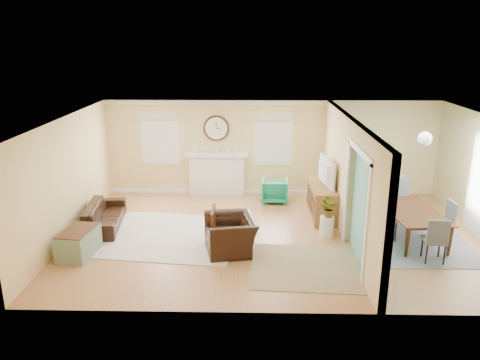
% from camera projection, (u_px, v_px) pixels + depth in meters
% --- Properties ---
extents(floor, '(9.00, 9.00, 0.00)m').
position_uv_depth(floor, '(276.00, 236.00, 10.28)').
color(floor, '#A36E3C').
rests_on(floor, ground).
extents(wall_back, '(9.00, 0.02, 2.60)m').
position_uv_depth(wall_back, '(271.00, 148.00, 12.77)').
color(wall_back, '#EBC582').
rests_on(wall_back, ground).
extents(wall_front, '(9.00, 0.02, 2.60)m').
position_uv_depth(wall_front, '(288.00, 238.00, 7.03)').
color(wall_front, '#EBC582').
rests_on(wall_front, ground).
extents(wall_left, '(0.02, 6.00, 2.60)m').
position_uv_depth(wall_left, '(67.00, 178.00, 10.00)').
color(wall_left, '#EBC582').
rests_on(wall_left, ground).
extents(ceiling, '(9.00, 6.00, 0.02)m').
position_uv_depth(ceiling, '(279.00, 119.00, 9.53)').
color(ceiling, white).
rests_on(ceiling, wall_back).
extents(partition, '(0.17, 6.00, 2.60)m').
position_uv_depth(partition, '(347.00, 174.00, 10.12)').
color(partition, '#EBC582').
rests_on(partition, ground).
extents(fireplace, '(1.70, 0.30, 1.17)m').
position_uv_depth(fireplace, '(217.00, 174.00, 12.89)').
color(fireplace, white).
rests_on(fireplace, ground).
extents(wall_clock, '(0.70, 0.07, 0.70)m').
position_uv_depth(wall_clock, '(216.00, 128.00, 12.61)').
color(wall_clock, '#4B2811').
rests_on(wall_clock, wall_back).
extents(window_left, '(1.05, 0.13, 1.42)m').
position_uv_depth(window_left, '(159.00, 135.00, 12.69)').
color(window_left, white).
rests_on(window_left, wall_back).
extents(window_right, '(1.05, 0.13, 1.42)m').
position_uv_depth(window_right, '(274.00, 136.00, 12.62)').
color(window_right, white).
rests_on(window_right, wall_back).
extents(pendant, '(0.30, 0.30, 0.55)m').
position_uv_depth(pendant, '(425.00, 139.00, 9.58)').
color(pendant, gold).
rests_on(pendant, ceiling).
extents(rug_cream, '(3.28, 2.93, 0.02)m').
position_uv_depth(rug_cream, '(169.00, 236.00, 10.30)').
color(rug_cream, beige).
rests_on(rug_cream, floor).
extents(rug_jute, '(2.44, 2.05, 0.01)m').
position_uv_depth(rug_jute, '(313.00, 267.00, 8.89)').
color(rug_jute, '#937B56').
rests_on(rug_jute, floor).
extents(rug_grey, '(2.23, 2.78, 0.01)m').
position_uv_depth(rug_grey, '(411.00, 239.00, 10.14)').
color(rug_grey, slate).
rests_on(rug_grey, floor).
extents(sofa, '(0.94, 1.95, 0.55)m').
position_uv_depth(sofa, '(104.00, 215.00, 10.74)').
color(sofa, black).
rests_on(sofa, floor).
extents(eames_chair, '(1.16, 1.27, 0.71)m').
position_uv_depth(eames_chair, '(231.00, 234.00, 9.49)').
color(eames_chair, black).
rests_on(eames_chair, floor).
extents(green_chair, '(0.71, 0.73, 0.63)m').
position_uv_depth(green_chair, '(275.00, 190.00, 12.39)').
color(green_chair, '#008053').
rests_on(green_chair, floor).
extents(trunk, '(0.68, 1.00, 0.54)m').
position_uv_depth(trunk, '(78.00, 243.00, 9.32)').
color(trunk, gray).
rests_on(trunk, floor).
extents(credenza, '(0.54, 1.58, 0.80)m').
position_uv_depth(credenza, '(322.00, 201.00, 11.34)').
color(credenza, brown).
rests_on(credenza, floor).
extents(tv, '(0.30, 1.15, 0.66)m').
position_uv_depth(tv, '(322.00, 172.00, 11.13)').
color(tv, black).
rests_on(tv, credenza).
extents(garden_stool, '(0.31, 0.31, 0.45)m').
position_uv_depth(garden_stool, '(327.00, 226.00, 10.24)').
color(garden_stool, white).
rests_on(garden_stool, floor).
extents(potted_plant, '(0.48, 0.49, 0.41)m').
position_uv_depth(potted_plant, '(328.00, 208.00, 10.11)').
color(potted_plant, '#337F33').
rests_on(potted_plant, garden_stool).
extents(dining_table, '(1.20, 1.96, 0.66)m').
position_uv_depth(dining_table, '(413.00, 225.00, 10.05)').
color(dining_table, '#4B2811').
rests_on(dining_table, floor).
extents(dining_chair_n, '(0.55, 0.55, 1.02)m').
position_uv_depth(dining_chair_n, '(400.00, 197.00, 10.97)').
color(dining_chair_n, slate).
rests_on(dining_chair_n, floor).
extents(dining_chair_s, '(0.44, 0.44, 0.92)m').
position_uv_depth(dining_chair_s, '(435.00, 235.00, 8.99)').
color(dining_chair_s, slate).
rests_on(dining_chair_s, floor).
extents(dining_chair_w, '(0.48, 0.48, 1.03)m').
position_uv_depth(dining_chair_w, '(386.00, 212.00, 10.00)').
color(dining_chair_w, white).
rests_on(dining_chair_w, floor).
extents(dining_chair_e, '(0.41, 0.41, 0.88)m').
position_uv_depth(dining_chair_e, '(443.00, 217.00, 9.97)').
color(dining_chair_e, slate).
rests_on(dining_chair_e, floor).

